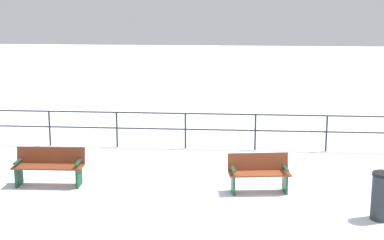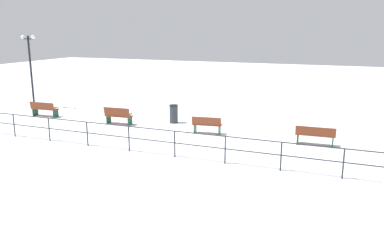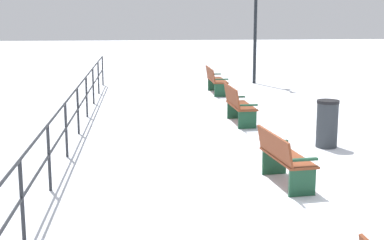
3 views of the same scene
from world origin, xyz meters
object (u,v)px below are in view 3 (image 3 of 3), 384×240
object	(u,v)px
bench_fifth	(215,80)
trash_bin	(327,124)
lamppost_middle	(256,2)
bench_third	(284,158)
bench_fourth	(238,105)

from	to	relation	value
bench_fifth	trash_bin	distance (m)	7.56
lamppost_middle	trash_bin	world-z (taller)	lamppost_middle
bench_fifth	lamppost_middle	size ratio (longest dim) A/B	0.36
bench_third	bench_fifth	world-z (taller)	bench_third
bench_third	bench_fourth	distance (m)	4.92
bench_third	bench_fifth	distance (m)	9.83
lamppost_middle	trash_bin	distance (m)	10.17
bench_fifth	trash_bin	world-z (taller)	trash_bin
lamppost_middle	trash_bin	bearing A→B (deg)	-92.43
trash_bin	bench_fifth	bearing A→B (deg)	100.34
bench_third	bench_fourth	size ratio (longest dim) A/B	0.98
bench_third	bench_fourth	xyz separation A→B (m)	(0.08, 4.92, 0.02)
bench_fourth	lamppost_middle	size ratio (longest dim) A/B	0.33
bench_third	trash_bin	distance (m)	2.82
bench_third	bench_fourth	world-z (taller)	bench_fourth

